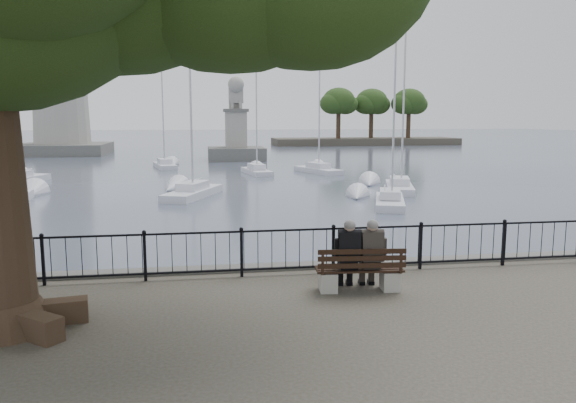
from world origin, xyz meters
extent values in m
cube|color=#4F4E4C|center=(0.00, 3.00, -0.50)|extent=(200.00, 0.40, 1.20)
plane|color=#3B4455|center=(0.00, 103.00, -1.00)|extent=(260.00, 260.00, 0.00)
cube|color=black|center=(0.00, 2.50, 0.98)|extent=(22.00, 0.04, 0.04)
cube|color=black|center=(0.00, 2.50, 0.15)|extent=(22.00, 0.04, 0.04)
cube|color=gray|center=(0.59, 1.23, 0.19)|extent=(0.37, 0.45, 0.39)
cube|color=gray|center=(1.82, 1.12, 0.19)|extent=(0.37, 0.45, 0.39)
cube|color=black|center=(1.20, 1.17, 0.43)|extent=(1.74, 0.62, 0.04)
cube|color=black|center=(1.18, 0.92, 0.71)|extent=(1.70, 0.19, 0.38)
cube|color=black|center=(0.99, 1.20, 0.54)|extent=(0.36, 0.31, 0.23)
cube|color=black|center=(0.98, 1.10, 0.90)|extent=(0.43, 0.26, 0.57)
sphere|color=tan|center=(0.98, 1.14, 1.30)|extent=(0.22, 0.22, 0.22)
ellipsoid|color=slate|center=(0.98, 1.11, 1.33)|extent=(0.23, 0.23, 0.19)
cube|color=black|center=(1.01, 1.48, 0.21)|extent=(0.34, 0.44, 0.43)
cube|color=black|center=(1.43, 1.16, 0.54)|extent=(0.36, 0.31, 0.23)
cube|color=black|center=(1.42, 1.06, 0.90)|extent=(0.43, 0.26, 0.57)
sphere|color=tan|center=(1.43, 1.10, 1.30)|extent=(0.22, 0.22, 0.22)
ellipsoid|color=slate|center=(1.42, 1.07, 1.33)|extent=(0.23, 0.23, 0.19)
cube|color=black|center=(1.46, 1.44, 0.21)|extent=(0.34, 0.44, 0.43)
cone|color=black|center=(-4.98, 0.10, 0.24)|extent=(1.64, 1.64, 0.48)
cube|color=#4F4E4C|center=(-18.00, 62.00, -0.40)|extent=(10.35, 10.35, 1.40)
cone|color=gray|center=(-18.00, 62.00, 12.42)|extent=(6.62, 6.62, 24.84)
cube|color=#4F4E4C|center=(2.00, 50.00, -0.40)|extent=(5.81, 5.81, 1.40)
cube|color=gray|center=(2.00, 50.00, 2.04)|extent=(2.13, 2.52, 3.88)
cube|color=#4F4E4C|center=(2.00, 50.00, 4.13)|extent=(2.52, 2.90, 0.30)
cube|color=gray|center=(2.00, 50.29, 4.95)|extent=(1.26, 2.13, 1.36)
cube|color=gray|center=(2.00, 49.32, 5.63)|extent=(1.45, 0.97, 1.55)
sphere|color=gray|center=(2.00, 48.93, 6.70)|extent=(1.65, 1.65, 1.65)
cube|color=silver|center=(-11.56, 20.63, -0.90)|extent=(2.16, 6.08, 0.66)
cube|color=silver|center=(-11.56, 20.63, -0.40)|extent=(1.42, 2.52, 0.50)
cube|color=silver|center=(-2.24, 22.32, -0.90)|extent=(3.50, 5.74, 0.62)
cube|color=silver|center=(-2.24, 22.32, -0.40)|extent=(1.89, 2.53, 0.46)
cylinder|color=silver|center=(-2.24, 22.01, 5.04)|extent=(0.12, 0.12, 11.28)
cube|color=silver|center=(7.54, 17.52, -0.90)|extent=(2.81, 5.05, 0.54)
cube|color=silver|center=(7.54, 17.52, -0.40)|extent=(1.56, 2.20, 0.41)
cylinder|color=silver|center=(7.54, 17.25, 4.03)|extent=(0.11, 0.11, 9.26)
cube|color=silver|center=(10.03, 22.95, -0.90)|extent=(3.01, 5.56, 0.60)
cube|color=silver|center=(10.03, 22.95, -0.40)|extent=(1.69, 2.41, 0.45)
cylinder|color=silver|center=(10.03, 22.65, 4.16)|extent=(0.12, 0.12, 9.52)
cube|color=silver|center=(-14.02, 30.53, -0.90)|extent=(3.38, 5.85, 0.63)
cube|color=silver|center=(-14.02, 30.53, -0.40)|extent=(1.86, 2.56, 0.47)
cylinder|color=silver|center=(-14.02, 30.22, 5.56)|extent=(0.13, 0.13, 12.32)
cube|color=silver|center=(2.57, 34.52, -0.90)|extent=(2.14, 5.12, 0.55)
cube|color=silver|center=(2.57, 34.52, -0.40)|extent=(1.32, 2.16, 0.41)
cylinder|color=silver|center=(2.57, 34.24, 4.69)|extent=(0.11, 0.11, 10.57)
cube|color=silver|center=(7.52, 34.65, -0.90)|extent=(3.21, 5.48, 0.59)
cube|color=silver|center=(7.52, 34.65, -0.40)|extent=(1.76, 2.40, 0.44)
cylinder|color=silver|center=(7.52, 34.36, 4.29)|extent=(0.12, 0.12, 9.77)
cube|color=silver|center=(-4.87, 41.23, -0.90)|extent=(2.40, 5.28, 0.57)
cube|color=silver|center=(-4.87, 41.23, -0.40)|extent=(1.43, 2.24, 0.43)
cylinder|color=silver|center=(-4.87, 40.94, 4.66)|extent=(0.11, 0.11, 10.52)
cube|color=#38332A|center=(25.00, 80.00, -0.50)|extent=(30.00, 8.00, 1.20)
cylinder|color=black|center=(20.00, 78.00, 2.00)|extent=(0.70, 0.70, 4.00)
ellipsoid|color=#1E3713|center=(20.00, 78.00, 6.00)|extent=(5.20, 5.20, 4.16)
cylinder|color=black|center=(26.00, 80.00, 2.00)|extent=(0.70, 0.70, 4.00)
ellipsoid|color=#1E3713|center=(26.00, 80.00, 6.00)|extent=(5.20, 5.20, 4.16)
cylinder|color=black|center=(32.00, 79.00, 2.00)|extent=(0.70, 0.70, 4.00)
ellipsoid|color=#1E3713|center=(32.00, 79.00, 6.00)|extent=(5.20, 5.20, 4.16)
camera|label=1|loc=(-1.84, -9.13, 3.36)|focal=35.00mm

